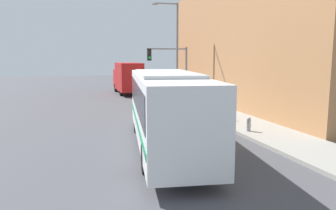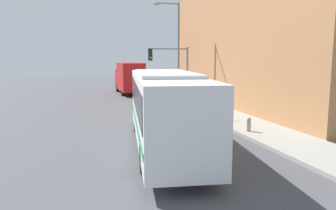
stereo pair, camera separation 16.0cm
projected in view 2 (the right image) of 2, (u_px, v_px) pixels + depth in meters
The scene contains 9 objects.
ground_plane at pixel (174, 166), 11.90m from camera, with size 120.00×120.00×0.00m, color #47474C.
sidewalk at pixel (174, 96), 32.54m from camera, with size 3.04×70.00×0.17m.
building_facade at pixel (258, 46), 25.58m from camera, with size 6.00×22.25×9.61m.
city_bus at pixel (165, 105), 13.97m from camera, with size 3.91×10.88×3.32m.
delivery_truck at pixel (129, 77), 34.92m from camera, with size 2.25×7.18×3.30m.
fire_hydrant at pixel (249, 124), 16.68m from camera, with size 0.22×0.29×0.72m.
traffic_light_pole at pixel (173, 65), 25.53m from camera, with size 3.28×0.35×4.52m.
parking_meter at pixel (221, 106), 19.82m from camera, with size 0.14×0.14×1.23m.
street_lamp at pixel (176, 44), 28.06m from camera, with size 2.33×0.28×8.28m.
Camera 2 is at (-3.33, -10.95, 3.95)m, focal length 35.00 mm.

